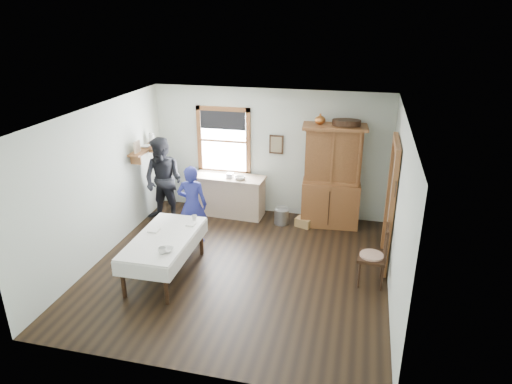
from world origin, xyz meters
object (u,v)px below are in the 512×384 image
at_px(china_hutch, 332,177).
at_px(figure_dark, 164,184).
at_px(spindle_chair, 372,255).
at_px(work_counter, 229,195).
at_px(wicker_basket, 304,222).
at_px(pail, 281,216).
at_px(woman_blue, 192,207).
at_px(dining_table, 165,256).

distance_m(china_hutch, figure_dark, 3.44).
bearing_deg(spindle_chair, work_counter, 150.53).
distance_m(wicker_basket, figure_dark, 3.00).
bearing_deg(pail, china_hutch, 11.47).
distance_m(china_hutch, wicker_basket, 1.11).
bearing_deg(pail, work_counter, 170.16).
bearing_deg(work_counter, pail, -6.71).
distance_m(spindle_chair, pail, 2.63).
relative_size(wicker_basket, woman_blue, 0.22).
bearing_deg(dining_table, figure_dark, 113.79).
distance_m(china_hutch, pail, 1.33).
bearing_deg(woman_blue, spindle_chair, 160.34).
distance_m(woman_blue, figure_dark, 1.18).
height_order(dining_table, pail, dining_table).
bearing_deg(woman_blue, china_hutch, -158.95).
height_order(wicker_basket, figure_dark, figure_dark).
relative_size(spindle_chair, woman_blue, 0.74).
relative_size(china_hutch, dining_table, 1.19).
bearing_deg(figure_dark, dining_table, -56.24).
bearing_deg(figure_dark, work_counter, 37.41).
relative_size(dining_table, pail, 5.54).
height_order(woman_blue, figure_dark, figure_dark).
bearing_deg(china_hutch, spindle_chair, -72.07).
height_order(work_counter, wicker_basket, work_counter).
bearing_deg(pail, figure_dark, -170.04).
xyz_separation_m(spindle_chair, pail, (-1.82, 1.86, -0.36)).
height_order(dining_table, wicker_basket, dining_table).
bearing_deg(china_hutch, pail, -173.07).
bearing_deg(spindle_chair, woman_blue, 173.20).
relative_size(spindle_chair, pail, 3.26).
height_order(china_hutch, figure_dark, china_hutch).
bearing_deg(dining_table, china_hutch, 45.96).
bearing_deg(work_counter, woman_blue, -99.35).
xyz_separation_m(dining_table, pail, (1.54, 2.39, -0.20)).
relative_size(pail, figure_dark, 0.19).
distance_m(work_counter, pail, 1.24).
xyz_separation_m(dining_table, woman_blue, (0.04, 1.23, 0.36)).
height_order(work_counter, china_hutch, china_hutch).
relative_size(wicker_basket, figure_dark, 0.19).
bearing_deg(dining_table, woman_blue, 88.22).
distance_m(work_counter, china_hutch, 2.25).
distance_m(china_hutch, dining_table, 3.67).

